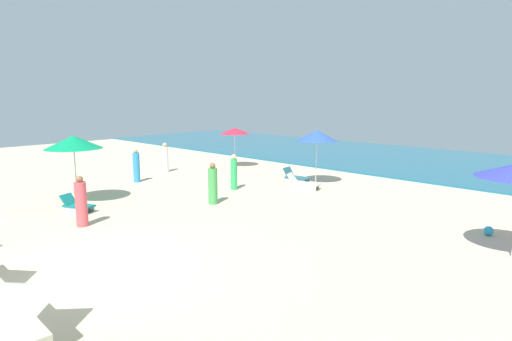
% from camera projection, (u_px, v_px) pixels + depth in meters
% --- Properties ---
extents(ground_plane, '(60.00, 60.00, 0.00)m').
position_uv_depth(ground_plane, '(94.00, 273.00, 10.68)').
color(ground_plane, beige).
extents(ocean, '(60.00, 13.50, 0.12)m').
position_uv_depth(ocean, '(448.00, 164.00, 27.18)').
color(ocean, '#1E6480').
rests_on(ocean, ground_plane).
extents(umbrella_1, '(1.98, 1.98, 2.66)m').
position_uv_depth(umbrella_1, '(317.00, 136.00, 20.93)').
color(umbrella_1, silver).
rests_on(umbrella_1, ground_plane).
extents(lounge_chair_1_0, '(1.62, 1.11, 0.72)m').
position_uv_depth(lounge_chair_1_0, '(303.00, 183.00, 20.16)').
color(lounge_chair_1_0, silver).
rests_on(lounge_chair_1_0, ground_plane).
extents(lounge_chair_1_1, '(1.38, 0.83, 0.73)m').
position_uv_depth(lounge_chair_1_1, '(296.00, 177.00, 21.65)').
color(lounge_chair_1_1, silver).
rests_on(lounge_chair_1_1, ground_plane).
extents(umbrella_2, '(1.81, 1.81, 2.40)m').
position_uv_depth(umbrella_2, '(235.00, 131.00, 25.85)').
color(umbrella_2, silver).
rests_on(umbrella_2, ground_plane).
extents(umbrella_4, '(2.22, 2.22, 2.76)m').
position_uv_depth(umbrella_4, '(73.00, 142.00, 17.15)').
color(umbrella_4, silver).
rests_on(umbrella_4, ground_plane).
extents(lounge_chair_4_0, '(1.36, 0.99, 0.65)m').
position_uv_depth(lounge_chair_4_0, '(77.00, 205.00, 16.23)').
color(lounge_chair_4_0, silver).
rests_on(lounge_chair_4_0, ground_plane).
extents(beachgoer_0, '(0.46, 0.46, 1.68)m').
position_uv_depth(beachgoer_0, '(136.00, 167.00, 21.70)').
color(beachgoer_0, '#318ECA').
rests_on(beachgoer_0, ground_plane).
extents(beachgoer_1, '(0.54, 0.54, 1.72)m').
position_uv_depth(beachgoer_1, '(81.00, 203.00, 14.38)').
color(beachgoer_1, '#E8535B').
rests_on(beachgoer_1, ground_plane).
extents(beachgoer_2, '(0.42, 0.42, 1.66)m').
position_uv_depth(beachgoer_2, '(234.00, 173.00, 19.97)').
color(beachgoer_2, '#30B55E').
rests_on(beachgoer_2, ground_plane).
extents(beachgoer_3, '(0.42, 0.42, 1.68)m').
position_uv_depth(beachgoer_3, '(165.00, 158.00, 24.52)').
color(beachgoer_3, white).
rests_on(beachgoer_3, ground_plane).
extents(beachgoer_4, '(0.42, 0.42, 1.69)m').
position_uv_depth(beachgoer_4, '(213.00, 185.00, 17.33)').
color(beachgoer_4, green).
rests_on(beachgoer_4, ground_plane).
extents(beach_ball_0, '(0.29, 0.29, 0.29)m').
position_uv_depth(beach_ball_0, '(489.00, 231.00, 13.53)').
color(beach_ball_0, '#2BA4D2').
rests_on(beach_ball_0, ground_plane).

